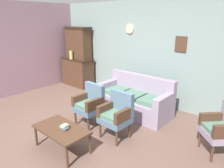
{
  "coord_description": "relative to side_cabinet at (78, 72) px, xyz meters",
  "views": [
    {
      "loc": [
        2.99,
        -2.2,
        2.24
      ],
      "look_at": [
        0.07,
        1.09,
        0.85
      ],
      "focal_mm": 33.72,
      "sensor_mm": 36.0,
      "label": 1
    }
  ],
  "objects": [
    {
      "name": "armchair_near_couch_end",
      "position": [
        2.41,
        -1.66,
        0.03
      ],
      "size": [
        0.53,
        0.5,
        0.9
      ],
      "color": "slate",
      "rests_on": "ground"
    },
    {
      "name": "ground_plane",
      "position": [
        2.53,
        -2.25,
        -0.47
      ],
      "size": [
        7.68,
        7.68,
        0.0
      ],
      "primitive_type": "plane",
      "color": "brown"
    },
    {
      "name": "vase_on_cabinet",
      "position": [
        -0.07,
        -0.18,
        0.6
      ],
      "size": [
        0.11,
        0.11,
        0.27
      ],
      "primitive_type": "cylinder",
      "color": "tan",
      "rests_on": "side_cabinet"
    },
    {
      "name": "coffee_table",
      "position": [
        2.73,
        -2.62,
        -0.09
      ],
      "size": [
        1.0,
        0.56,
        0.42
      ],
      "color": "#472D1E",
      "rests_on": "ground"
    },
    {
      "name": "side_cabinet",
      "position": [
        0.0,
        0.0,
        0.0
      ],
      "size": [
        1.16,
        0.55,
        0.93
      ],
      "color": "#472D1E",
      "rests_on": "ground"
    },
    {
      "name": "armchair_by_doorway",
      "position": [
        3.17,
        -1.66,
        0.03
      ],
      "size": [
        0.53,
        0.5,
        0.9
      ],
      "color": "slate",
      "rests_on": "ground"
    },
    {
      "name": "floral_couch",
      "position": [
        2.77,
        -0.52,
        -0.14
      ],
      "size": [
        1.78,
        0.8,
        0.9
      ],
      "color": "gray",
      "rests_on": "ground"
    },
    {
      "name": "book_stack_on_table",
      "position": [
        2.79,
        -2.6,
        -0.01
      ],
      "size": [
        0.15,
        0.12,
        0.08
      ],
      "color": "gray",
      "rests_on": "coffee_table"
    },
    {
      "name": "cabinet_upper_hutch",
      "position": [
        0.0,
        0.08,
        0.98
      ],
      "size": [
        0.99,
        0.38,
        1.03
      ],
      "color": "#472D1E",
      "rests_on": "side_cabinet"
    },
    {
      "name": "wingback_chair_by_fireplace",
      "position": [
        4.83,
        -0.9,
        0.03
      ],
      "size": [
        0.71,
        0.71,
        0.9
      ],
      "color": "gray",
      "rests_on": "ground"
    },
    {
      "name": "wall_back_with_decor",
      "position": [
        2.53,
        0.38,
        0.89
      ],
      "size": [
        6.4,
        0.09,
        2.7
      ],
      "color": "gray",
      "rests_on": "ground"
    }
  ]
}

